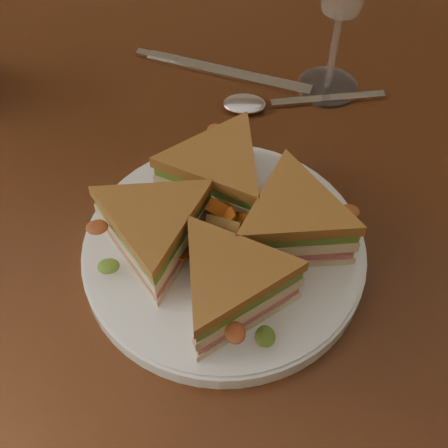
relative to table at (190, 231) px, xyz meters
name	(u,v)px	position (x,y,z in m)	size (l,w,h in m)	color
ground	(204,427)	(0.00, 0.00, -0.65)	(6.00, 6.00, 0.00)	brown
table	(190,231)	(0.00, 0.00, 0.00)	(1.20, 0.80, 0.75)	#33180B
plate	(224,252)	(0.04, -0.10, 0.11)	(0.26, 0.26, 0.02)	white
sandwich_wedges	(224,228)	(0.04, -0.10, 0.14)	(0.25, 0.25, 0.06)	beige
crisps_mound	(224,230)	(0.04, -0.10, 0.14)	(0.09, 0.09, 0.05)	#B45217
spoon	(265,103)	(0.08, 0.10, 0.10)	(0.18, 0.05, 0.01)	silver
knife	(216,71)	(0.03, 0.16, 0.10)	(0.21, 0.08, 0.00)	silver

